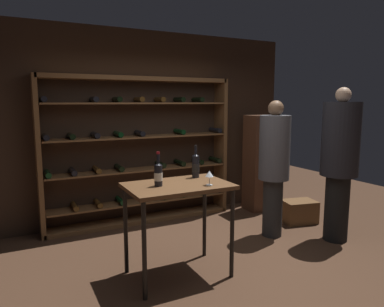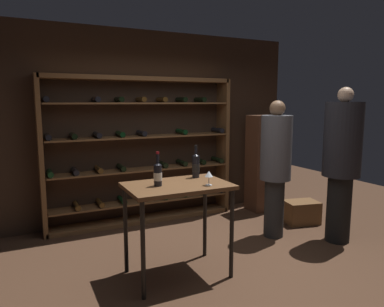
# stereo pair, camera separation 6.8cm
# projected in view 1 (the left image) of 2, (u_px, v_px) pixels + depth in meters

# --- Properties ---
(ground_plane) EXTENTS (10.18, 10.18, 0.00)m
(ground_plane) POSITION_uv_depth(u_px,v_px,m) (220.00, 269.00, 3.86)
(ground_plane) COLOR #472D1E
(back_wall) EXTENTS (4.72, 0.10, 2.85)m
(back_wall) POSITION_uv_depth(u_px,v_px,m) (151.00, 126.00, 5.50)
(back_wall) COLOR #332319
(back_wall) RESTS_ON ground
(wine_rack) EXTENTS (2.83, 0.32, 2.16)m
(wine_rack) POSITION_uv_depth(u_px,v_px,m) (140.00, 151.00, 5.25)
(wine_rack) COLOR brown
(wine_rack) RESTS_ON ground
(tasting_table) EXTENTS (1.04, 0.68, 0.97)m
(tasting_table) POSITION_uv_depth(u_px,v_px,m) (178.00, 195.00, 3.61)
(tasting_table) COLOR brown
(tasting_table) RESTS_ON ground
(person_guest_blue_shirt) EXTENTS (0.40, 0.40, 1.82)m
(person_guest_blue_shirt) POSITION_uv_depth(u_px,v_px,m) (274.00, 162.00, 4.69)
(person_guest_blue_shirt) COLOR #272727
(person_guest_blue_shirt) RESTS_ON ground
(person_bystander_dark_jacket) EXTENTS (0.47, 0.47, 1.98)m
(person_bystander_dark_jacket) POSITION_uv_depth(u_px,v_px,m) (340.00, 157.00, 4.52)
(person_bystander_dark_jacket) COLOR black
(person_bystander_dark_jacket) RESTS_ON ground
(wine_crate) EXTENTS (0.54, 0.43, 0.33)m
(wine_crate) POSITION_uv_depth(u_px,v_px,m) (299.00, 211.00, 5.33)
(wine_crate) COLOR brown
(wine_crate) RESTS_ON ground
(display_cabinet) EXTENTS (0.44, 0.36, 1.58)m
(display_cabinet) POSITION_uv_depth(u_px,v_px,m) (259.00, 163.00, 5.91)
(display_cabinet) COLOR #4C2D1E
(display_cabinet) RESTS_ON ground
(wine_bottle_green_slim) EXTENTS (0.08, 0.08, 0.36)m
(wine_bottle_green_slim) POSITION_uv_depth(u_px,v_px,m) (196.00, 165.00, 3.90)
(wine_bottle_green_slim) COLOR black
(wine_bottle_green_slim) RESTS_ON tasting_table
(wine_bottle_gold_foil) EXTENTS (0.08, 0.08, 0.34)m
(wine_bottle_gold_foil) POSITION_uv_depth(u_px,v_px,m) (158.00, 174.00, 3.50)
(wine_bottle_gold_foil) COLOR black
(wine_bottle_gold_foil) RESTS_ON tasting_table
(wine_glass_stemmed_center) EXTENTS (0.08, 0.08, 0.15)m
(wine_glass_stemmed_center) POSITION_uv_depth(u_px,v_px,m) (209.00, 174.00, 3.53)
(wine_glass_stemmed_center) COLOR silver
(wine_glass_stemmed_center) RESTS_ON tasting_table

